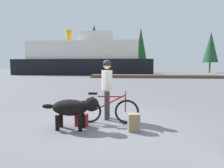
{
  "coord_description": "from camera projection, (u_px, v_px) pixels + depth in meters",
  "views": [
    {
      "loc": [
        0.56,
        -5.07,
        1.6
      ],
      "look_at": [
        -0.03,
        1.33,
        0.99
      ],
      "focal_mm": 30.33,
      "sensor_mm": 36.0,
      "label": 1
    }
  ],
  "objects": [
    {
      "name": "ground_plane",
      "position": [
        109.0,
        124.0,
        5.23
      ],
      "size": [
        160.0,
        160.0,
        0.0
      ],
      "primitive_type": "plane",
      "color": "slate"
    },
    {
      "name": "bicycle",
      "position": [
        107.0,
        110.0,
        5.3
      ],
      "size": [
        1.73,
        0.44,
        0.89
      ],
      "color": "black",
      "rests_on": "ground_plane"
    },
    {
      "name": "person_cyclist",
      "position": [
        107.0,
        83.0,
        5.66
      ],
      "size": [
        0.32,
        0.53,
        1.79
      ],
      "color": "#333338",
      "rests_on": "ground_plane"
    },
    {
      "name": "dog",
      "position": [
        74.0,
        108.0,
        4.77
      ],
      "size": [
        1.47,
        0.48,
        0.84
      ],
      "color": "black",
      "rests_on": "ground_plane"
    },
    {
      "name": "backpack",
      "position": [
        134.0,
        122.0,
        4.66
      ],
      "size": [
        0.31,
        0.25,
        0.44
      ],
      "primitive_type": "cube",
      "rotation": [
        0.0,
        0.0,
        0.18
      ],
      "color": "#8C7251",
      "rests_on": "ground_plane"
    },
    {
      "name": "handbag_pannier",
      "position": [
        82.0,
        120.0,
        5.06
      ],
      "size": [
        0.35,
        0.24,
        0.33
      ],
      "primitive_type": "cube",
      "rotation": [
        0.0,
        0.0,
        -0.2
      ],
      "color": "maroon",
      "rests_on": "ground_plane"
    },
    {
      "name": "dock_pier",
      "position": [
        154.0,
        76.0,
        26.11
      ],
      "size": [
        17.3,
        2.74,
        0.4
      ],
      "primitive_type": "cube",
      "color": "brown",
      "rests_on": "ground_plane"
    },
    {
      "name": "ferry_boat",
      "position": [
        86.0,
        59.0,
        36.19
      ],
      "size": [
        24.92,
        8.35,
        8.42
      ],
      "color": "black",
      "rests_on": "ground_plane"
    },
    {
      "name": "pine_tree_far_left",
      "position": [
        94.0,
        43.0,
        49.4
      ],
      "size": [
        4.35,
        4.35,
        12.34
      ],
      "color": "#4C331E",
      "rests_on": "ground_plane"
    },
    {
      "name": "pine_tree_center",
      "position": [
        141.0,
        45.0,
        48.03
      ],
      "size": [
        3.18,
        3.18,
        11.26
      ],
      "color": "#4C331E",
      "rests_on": "ground_plane"
    },
    {
      "name": "pine_tree_far_right",
      "position": [
        211.0,
        47.0,
        45.07
      ],
      "size": [
        3.53,
        3.53,
        9.66
      ],
      "color": "#4C331E",
      "rests_on": "ground_plane"
    },
    {
      "name": "pine_tree_mid_back",
      "position": [
        104.0,
        50.0,
        54.43
      ],
      "size": [
        2.8,
        2.8,
        10.09
      ],
      "color": "#4C331E",
      "rests_on": "ground_plane"
    }
  ]
}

